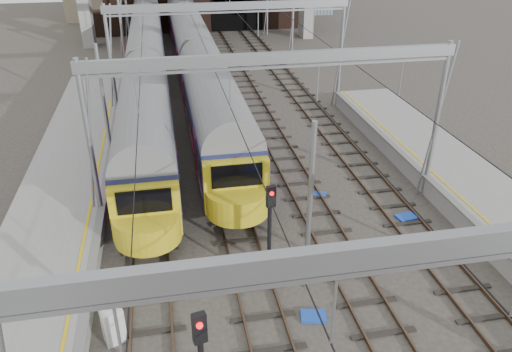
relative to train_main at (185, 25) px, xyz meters
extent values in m
plane|color=#38332D|center=(2.00, -41.90, -2.65)|extent=(160.00, 160.00, 0.00)
cube|color=gray|center=(-8.20, -39.40, -2.10)|extent=(4.20, 55.00, 1.10)
cube|color=slate|center=(-6.15, -39.40, -1.60)|extent=(0.35, 55.00, 0.12)
cube|color=gold|center=(-6.65, -39.40, -1.54)|extent=(0.12, 55.00, 0.01)
cube|color=#4C3828|center=(-4.72, -26.90, -2.56)|extent=(0.08, 80.00, 0.16)
cube|color=#4C3828|center=(-3.28, -26.90, -2.56)|extent=(0.08, 80.00, 0.16)
cube|color=black|center=(-4.00, -26.90, -2.64)|extent=(2.40, 80.00, 0.14)
cube|color=#4C3828|center=(-0.72, -26.90, -2.56)|extent=(0.08, 80.00, 0.16)
cube|color=#4C3828|center=(0.72, -26.90, -2.56)|extent=(0.08, 80.00, 0.16)
cube|color=black|center=(0.00, -26.90, -2.64)|extent=(2.40, 80.00, 0.14)
cube|color=#4C3828|center=(3.28, -26.90, -2.56)|extent=(0.08, 80.00, 0.16)
cube|color=#4C3828|center=(4.72, -26.90, -2.56)|extent=(0.08, 80.00, 0.16)
cube|color=black|center=(4.00, -26.90, -2.64)|extent=(2.40, 80.00, 0.14)
cube|color=#4C3828|center=(7.28, -26.90, -2.56)|extent=(0.08, 80.00, 0.16)
cube|color=#4C3828|center=(8.72, -26.90, -2.56)|extent=(0.08, 80.00, 0.16)
cube|color=black|center=(8.00, -26.90, -2.64)|extent=(2.40, 80.00, 0.14)
cube|color=gray|center=(2.00, -47.90, 4.95)|extent=(16.80, 0.28, 0.50)
cylinder|color=gray|center=(-6.20, -33.90, 1.35)|extent=(0.24, 0.24, 8.00)
cylinder|color=gray|center=(10.20, -33.90, 1.35)|extent=(0.24, 0.24, 8.00)
cube|color=gray|center=(2.00, -33.90, 4.95)|extent=(16.80, 0.28, 0.50)
cylinder|color=gray|center=(-6.20, -19.90, 1.35)|extent=(0.24, 0.24, 8.00)
cylinder|color=gray|center=(10.20, -19.90, 1.35)|extent=(0.24, 0.24, 8.00)
cube|color=gray|center=(2.00, -19.90, 4.95)|extent=(16.80, 0.28, 0.50)
cylinder|color=gray|center=(-6.20, -5.90, 1.35)|extent=(0.24, 0.24, 8.00)
cylinder|color=gray|center=(10.20, -5.90, 1.35)|extent=(0.24, 0.24, 8.00)
cylinder|color=gray|center=(-6.20, 6.10, 1.35)|extent=(0.24, 0.24, 8.00)
cylinder|color=gray|center=(10.20, 6.10, 1.35)|extent=(0.24, 0.24, 8.00)
cube|color=black|center=(-4.00, -26.90, 2.85)|extent=(0.03, 80.00, 0.03)
cube|color=black|center=(0.00, -26.90, 2.85)|extent=(0.03, 80.00, 0.03)
cube|color=black|center=(4.00, -26.90, 2.85)|extent=(0.03, 80.00, 0.03)
cube|color=black|center=(8.00, -26.90, 2.85)|extent=(0.03, 80.00, 0.03)
cube|color=black|center=(7.00, 9.08, -0.05)|extent=(6.50, 0.10, 5.20)
cube|color=#301D15|center=(-8.00, 9.10, -1.15)|extent=(6.00, 1.50, 3.00)
cube|color=gray|center=(-10.50, 4.10, 1.45)|extent=(1.20, 2.50, 8.20)
cube|color=gray|center=(14.50, 4.10, 1.45)|extent=(1.20, 2.50, 8.20)
cube|color=black|center=(0.00, 0.08, -2.30)|extent=(2.38, 70.56, 0.70)
cube|color=#16254F|center=(0.00, 0.08, -0.30)|extent=(3.03, 70.56, 2.71)
cylinder|color=slate|center=(0.00, 0.08, 1.06)|extent=(2.97, 70.06, 2.97)
cube|color=black|center=(0.00, 0.08, 0.13)|extent=(3.05, 69.36, 0.81)
cube|color=#E04667|center=(0.00, 0.08, -1.06)|extent=(3.05, 69.56, 0.13)
cube|color=gold|center=(0.00, -35.35, -0.40)|extent=(2.97, 0.60, 2.51)
cube|color=black|center=(0.00, -35.52, 0.24)|extent=(2.28, 0.08, 1.08)
cube|color=black|center=(-4.00, -11.03, -2.30)|extent=(2.31, 51.15, 0.70)
cube|color=#16254F|center=(-4.00, -11.03, -0.34)|extent=(2.94, 51.15, 2.62)
cylinder|color=slate|center=(-4.00, -11.03, 0.97)|extent=(2.88, 50.65, 2.88)
cube|color=black|center=(-4.00, -11.03, 0.08)|extent=(2.96, 49.95, 0.79)
cube|color=#E04667|center=(-4.00, -11.03, -1.08)|extent=(2.96, 50.15, 0.13)
cube|color=gold|center=(-4.00, -36.75, -0.44)|extent=(2.88, 0.60, 2.42)
cube|color=black|center=(-4.00, -36.92, 0.18)|extent=(2.20, 0.08, 1.05)
cube|color=black|center=(-2.50, -45.85, 1.72)|extent=(0.37, 0.26, 0.87)
sphere|color=red|center=(-2.50, -45.97, 1.91)|extent=(0.17, 0.17, 0.17)
cylinder|color=black|center=(0.58, -39.61, -0.41)|extent=(0.15, 0.15, 4.48)
cube|color=black|center=(0.58, -39.79, 1.55)|extent=(0.36, 0.25, 0.84)
sphere|color=red|center=(0.58, -39.91, 1.73)|extent=(0.17, 0.17, 0.17)
cube|color=silver|center=(-5.23, -41.40, -1.97)|extent=(0.85, 0.78, 1.38)
cube|color=#1844BB|center=(1.82, -41.63, -2.60)|extent=(1.03, 0.82, 0.11)
cube|color=#1844BB|center=(4.71, -33.03, -2.61)|extent=(0.86, 0.74, 0.09)
cube|color=#1844BB|center=(8.20, -35.98, -2.60)|extent=(1.06, 0.83, 0.11)
camera|label=1|loc=(-2.83, -54.74, 10.42)|focal=35.00mm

